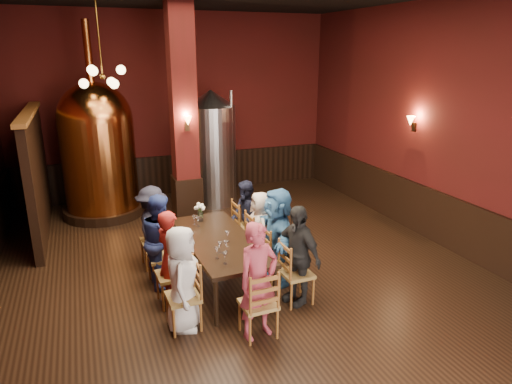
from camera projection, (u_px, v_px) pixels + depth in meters
name	position (u px, v px, depth m)	size (l,w,h in m)	color
room	(243.00, 141.00, 6.97)	(10.00, 10.02, 4.50)	black
wainscot_right	(435.00, 216.00, 8.86)	(0.08, 9.90, 1.00)	black
wainscot_back	(180.00, 173.00, 11.91)	(7.90, 0.08, 1.00)	black
column	(184.00, 118.00, 9.36)	(0.58, 0.58, 4.50)	#4A1010
partition	(37.00, 176.00, 9.03)	(0.22, 3.50, 2.40)	black
pendant_cluster	(103.00, 77.00, 8.68)	(0.90, 0.90, 1.70)	#A57226
sconce_wall	(414.00, 123.00, 9.04)	(0.20, 0.20, 0.36)	black
sconce_column	(187.00, 122.00, 9.11)	(0.20, 0.20, 0.36)	black
dining_table	(219.00, 243.00, 7.17)	(1.08, 2.43, 0.75)	black
chair_0	(183.00, 297.00, 6.05)	(0.46, 0.46, 0.92)	brown
person_0	(182.00, 279.00, 5.97)	(0.71, 0.46, 1.45)	silver
chair_1	(172.00, 275.00, 6.63)	(0.46, 0.46, 0.92)	brown
person_1	(171.00, 258.00, 6.56)	(0.53, 0.35, 1.45)	maroon
chair_2	(162.00, 257.00, 7.21)	(0.46, 0.46, 0.92)	brown
person_2	(161.00, 240.00, 7.13)	(0.72, 0.36, 1.49)	navy
chair_3	(154.00, 241.00, 7.80)	(0.46, 0.46, 0.92)	brown
person_3	(153.00, 227.00, 7.73)	(0.92, 0.53, 1.43)	black
chair_4	(297.00, 273.00, 6.68)	(0.46, 0.46, 0.92)	brown
person_4	(297.00, 255.00, 6.59)	(0.88, 0.37, 1.51)	black
chair_5	(277.00, 255.00, 7.27)	(0.46, 0.46, 0.92)	brown
person_5	(277.00, 236.00, 7.17)	(1.46, 0.46, 1.57)	teal
chair_6	(260.00, 240.00, 7.85)	(0.46, 0.46, 0.92)	brown
person_6	(260.00, 229.00, 7.79)	(0.64, 0.42, 1.32)	beige
chair_7	(246.00, 227.00, 8.44)	(0.46, 0.46, 0.92)	brown
person_7	(246.00, 216.00, 8.38)	(0.65, 0.32, 1.33)	#1A1D34
chair_8	(258.00, 304.00, 5.88)	(0.46, 0.46, 0.92)	brown
person_8	(258.00, 281.00, 5.78)	(0.57, 0.37, 1.57)	#A73749
copper_kettle	(98.00, 148.00, 9.97)	(1.86, 1.86, 4.18)	black
steel_vessel	(212.00, 148.00, 10.82)	(1.26, 1.26, 2.72)	#B2B2B7
rose_vase	(200.00, 209.00, 7.85)	(0.19, 0.19, 0.33)	white
wine_glass_0	(225.00, 258.00, 6.30)	(0.07, 0.07, 0.17)	white
wine_glass_1	(195.00, 220.00, 7.70)	(0.07, 0.07, 0.17)	white
wine_glass_2	(198.00, 222.00, 7.64)	(0.07, 0.07, 0.17)	white
wine_glass_3	(220.00, 248.00, 6.64)	(0.07, 0.07, 0.17)	white
wine_glass_4	(227.00, 237.00, 7.03)	(0.07, 0.07, 0.17)	white
wine_glass_5	(217.00, 253.00, 6.46)	(0.07, 0.07, 0.17)	white
wine_glass_6	(226.00, 246.00, 6.68)	(0.07, 0.07, 0.17)	white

